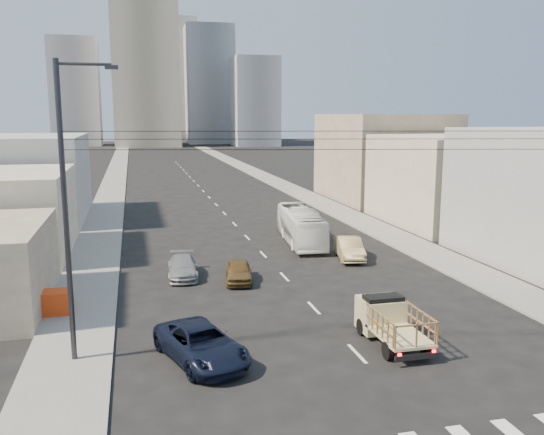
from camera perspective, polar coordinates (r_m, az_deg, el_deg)
name	(u,v)px	position (r m, az deg, el deg)	size (l,w,h in m)	color
ground	(376,374)	(23.48, 10.31, -15.02)	(420.00, 420.00, 0.00)	black
sidewalk_left	(114,181)	(89.94, -15.37, 3.49)	(3.50, 180.00, 0.12)	gray
sidewalk_right	(266,177)	(92.22, -0.59, 4.00)	(3.50, 180.00, 0.12)	gray
lane_dashes	(206,194)	(73.56, -6.55, 2.33)	(0.15, 104.00, 0.01)	silver
flatbed_pickup	(391,319)	(26.09, 11.71, -9.85)	(1.95, 4.41, 1.90)	#C5B884
navy_pickup	(201,344)	(24.10, -7.04, -12.34)	(2.43, 5.26, 1.46)	black
city_bus	(301,226)	(44.98, 2.86, -0.83)	(2.29, 9.79, 2.73)	white
sedan_brown	(239,271)	(34.80, -3.33, -5.32)	(1.54, 3.82, 1.30)	brown
sedan_tan	(349,248)	(40.50, 7.68, -3.05)	(1.57, 4.51, 1.49)	tan
sedan_grey	(183,267)	(36.11, -8.85, -4.88)	(1.77, 4.35, 1.26)	gray
streetlamp_left	(68,206)	(23.75, -19.58, 1.12)	(2.36, 0.25, 12.00)	#2D2D33
overhead_wires	(368,140)	(22.67, 9.49, 7.60)	(23.01, 5.02, 0.72)	black
crate_stack	(54,302)	(31.03, -20.81, -7.84)	(1.80, 1.20, 1.14)	#D84114
bldg_right_mid	(450,180)	(55.50, 17.27, 3.56)	(11.00, 14.00, 8.00)	#B6AD92
bldg_right_far	(383,157)	(69.78, 10.94, 5.92)	(12.00, 16.00, 10.00)	gray
bldg_left_far	(18,178)	(59.61, -23.84, 3.58)	(12.00, 16.00, 8.00)	#98989A
high_rise_tower	(144,49)	(190.47, -12.53, 15.96)	(20.00, 20.00, 60.00)	gray
midrise_ne	(209,85)	(206.35, -6.24, 12.88)	(16.00, 16.00, 40.00)	gray
midrise_nw	(76,93)	(200.21, -18.88, 11.64)	(15.00, 15.00, 34.00)	gray
midrise_back	(171,81)	(220.18, -9.95, 13.14)	(18.00, 18.00, 44.00)	#98989A
midrise_east	(255,102)	(188.44, -1.71, 11.38)	(14.00, 14.00, 28.00)	gray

